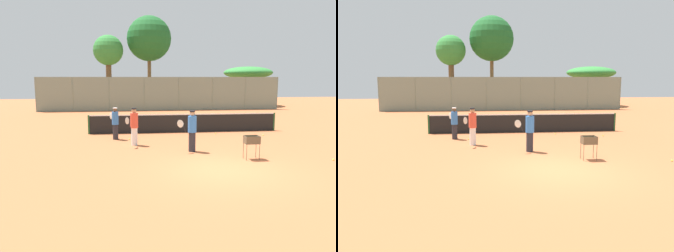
# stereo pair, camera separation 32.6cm
# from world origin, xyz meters

# --- Properties ---
(ground_plane) EXTENTS (80.00, 80.00, 0.00)m
(ground_plane) POSITION_xyz_m (0.00, 0.00, 0.00)
(ground_plane) COLOR #B26038
(tennis_net) EXTENTS (10.93, 0.10, 1.07)m
(tennis_net) POSITION_xyz_m (0.00, 7.88, 0.56)
(tennis_net) COLOR #26592D
(tennis_net) RESTS_ON ground_plane
(back_fence) EXTENTS (23.36, 0.08, 3.20)m
(back_fence) POSITION_xyz_m (-0.00, 20.78, 1.60)
(back_fence) COLOR gray
(back_fence) RESTS_ON ground_plane
(tree_0) EXTENTS (4.66, 4.66, 9.51)m
(tree_0) POSITION_xyz_m (-0.92, 24.59, 7.14)
(tree_0) COLOR brown
(tree_0) RESTS_ON ground_plane
(tree_1) EXTENTS (3.04, 3.04, 7.41)m
(tree_1) POSITION_xyz_m (-5.13, 23.78, 5.71)
(tree_1) COLOR brown
(tree_1) RESTS_ON ground_plane
(tree_2) EXTENTS (5.43, 5.43, 4.37)m
(tree_2) POSITION_xyz_m (10.25, 25.42, 3.67)
(tree_2) COLOR brown
(tree_2) RESTS_ON ground_plane
(player_white_outfit) EXTENTS (0.91, 0.36, 1.76)m
(player_white_outfit) POSITION_xyz_m (-0.54, 2.92, 0.91)
(player_white_outfit) COLOR #26262D
(player_white_outfit) RESTS_ON ground_plane
(player_red_cap) EXTENTS (0.51, 0.82, 1.63)m
(player_red_cap) POSITION_xyz_m (-3.88, 6.13, 0.85)
(player_red_cap) COLOR #26262D
(player_red_cap) RESTS_ON ground_plane
(player_yellow_shirt) EXTENTS (0.63, 0.79, 1.75)m
(player_yellow_shirt) POSITION_xyz_m (-2.95, 4.53, 0.91)
(player_yellow_shirt) COLOR white
(player_yellow_shirt) RESTS_ON ground_plane
(ball_cart) EXTENTS (0.56, 0.41, 0.92)m
(ball_cart) POSITION_xyz_m (1.48, 1.33, 0.69)
(ball_cart) COLOR brown
(ball_cart) RESTS_ON ground_plane
(tennis_ball_0) EXTENTS (0.07, 0.07, 0.07)m
(tennis_ball_0) POSITION_xyz_m (1.63, 7.09, 0.03)
(tennis_ball_0) COLOR #D1E54C
(tennis_ball_0) RESTS_ON ground_plane
(tennis_ball_1) EXTENTS (0.07, 0.07, 0.07)m
(tennis_ball_1) POSITION_xyz_m (-3.18, 5.97, 0.03)
(tennis_ball_1) COLOR #D1E54C
(tennis_ball_1) RESTS_ON ground_plane
(tennis_ball_2) EXTENTS (0.07, 0.07, 0.07)m
(tennis_ball_2) POSITION_xyz_m (4.53, 0.74, 0.03)
(tennis_ball_2) COLOR #D1E54C
(tennis_ball_2) RESTS_ON ground_plane
(tennis_ball_3) EXTENTS (0.07, 0.07, 0.07)m
(tennis_ball_3) POSITION_xyz_m (4.06, 6.23, 0.03)
(tennis_ball_3) COLOR #D1E54C
(tennis_ball_3) RESTS_ON ground_plane
(parked_car) EXTENTS (4.20, 1.70, 1.60)m
(parked_car) POSITION_xyz_m (2.43, 25.74, 0.66)
(parked_car) COLOR white
(parked_car) RESTS_ON ground_plane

